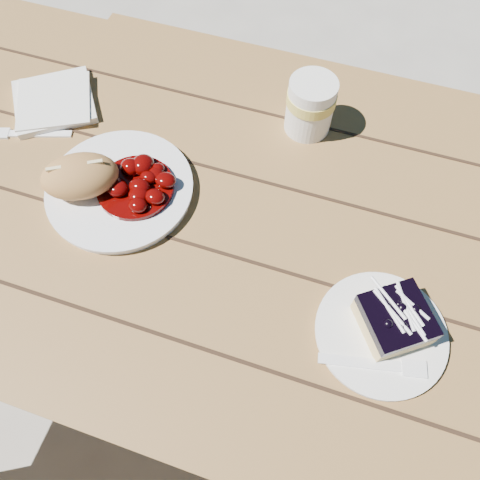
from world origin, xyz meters
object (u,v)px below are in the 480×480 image
(bread_roll, at_px, (80,176))
(dessert_plate, at_px, (381,333))
(blueberry_cake, at_px, (395,320))
(second_cup, at_px, (310,106))
(main_plate, at_px, (120,190))
(picnic_table, at_px, (339,286))

(bread_roll, bearing_deg, dessert_plate, -9.90)
(blueberry_cake, xyz_separation_m, second_cup, (-0.22, 0.35, 0.02))
(dessert_plate, xyz_separation_m, blueberry_cake, (0.01, 0.02, 0.03))
(dessert_plate, relative_size, blueberry_cake, 1.51)
(blueberry_cake, bearing_deg, second_cup, 85.86)
(main_plate, bearing_deg, bread_roll, -160.02)
(blueberry_cake, height_order, second_cup, second_cup)
(picnic_table, distance_m, blueberry_cake, 0.24)
(bread_roll, height_order, second_cup, second_cup)
(bread_roll, height_order, blueberry_cake, bread_roll)
(bread_roll, distance_m, blueberry_cake, 0.55)
(main_plate, xyz_separation_m, dessert_plate, (0.48, -0.11, -0.00))
(blueberry_cake, bearing_deg, dessert_plate, -159.66)
(picnic_table, distance_m, main_plate, 0.46)
(picnic_table, height_order, bread_roll, bread_roll)
(picnic_table, xyz_separation_m, main_plate, (-0.42, -0.02, 0.17))
(picnic_table, bearing_deg, bread_roll, -175.08)
(main_plate, bearing_deg, blueberry_cake, -11.35)
(main_plate, xyz_separation_m, blueberry_cake, (0.49, -0.10, 0.03))
(bread_roll, xyz_separation_m, second_cup, (0.33, 0.27, 0.00))
(picnic_table, height_order, main_plate, main_plate)
(second_cup, bearing_deg, bread_roll, -140.45)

